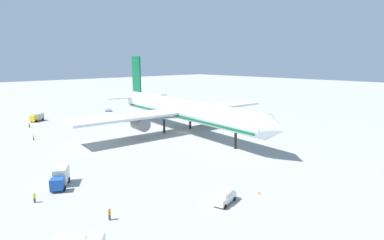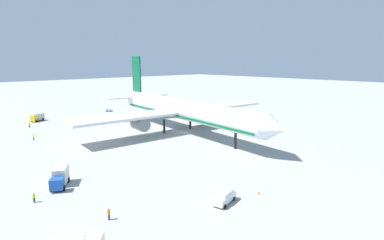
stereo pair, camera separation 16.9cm
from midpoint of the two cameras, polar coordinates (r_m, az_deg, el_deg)
name	(u,v)px [view 2 (the right image)]	position (r m, az deg, el deg)	size (l,w,h in m)	color
ground_plane	(183,133)	(95.19, -1.56, -2.37)	(600.00, 600.00, 0.00)	#9E9E99
airliner	(181,109)	(94.97, -2.04, 1.98)	(75.41, 68.01, 23.76)	silver
service_truck_1	(60,177)	(59.90, -23.44, -9.78)	(6.30, 5.03, 3.21)	#194CA5
service_truck_2	(37,117)	(126.44, -26.96, 0.48)	(4.63, 5.58, 2.79)	yellow
service_van	(224,197)	(49.57, 6.18, -14.10)	(2.91, 5.07, 1.97)	white
baggage_cart_0	(109,110)	(139.59, -15.33, 1.87)	(2.78, 2.95, 1.44)	#26598C
ground_worker_1	(29,125)	(115.97, -28.14, -0.82)	(0.45, 0.45, 1.68)	black
ground_worker_2	(34,197)	(55.43, -27.43, -12.76)	(0.56, 0.56, 1.65)	#3F3F47
ground_worker_3	(109,214)	(46.17, -15.23, -16.65)	(0.49, 0.49, 1.74)	#3F3F47
ground_worker_4	(34,137)	(96.91, -27.52, -2.89)	(0.41, 0.41, 1.63)	#3F3F47
traffic_cone_0	(259,193)	(53.74, 12.50, -13.13)	(0.36, 0.36, 0.55)	orange
traffic_cone_1	(192,108)	(143.75, -0.02, 2.31)	(0.36, 0.36, 0.55)	orange
traffic_cone_2	(265,117)	(123.93, 13.50, 0.60)	(0.36, 0.36, 0.55)	orange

